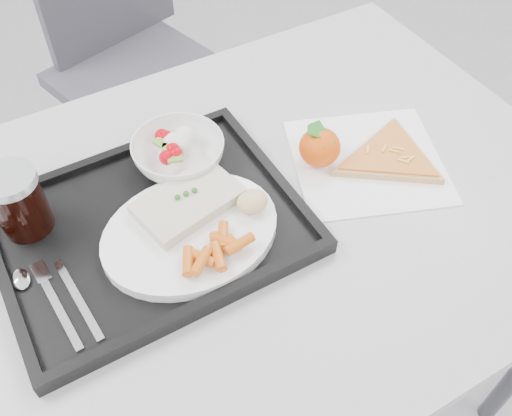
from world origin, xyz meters
name	(u,v)px	position (x,y,z in m)	size (l,w,h in m)	color
table	(224,244)	(0.00, 0.30, 0.68)	(1.20, 0.80, 0.75)	silver
chair	(128,38)	(0.14, 1.17, 0.54)	(0.52, 0.52, 0.93)	#37363E
tray	(150,228)	(-0.11, 0.33, 0.76)	(0.45, 0.35, 0.03)	black
dinner_plate	(190,233)	(-0.06, 0.28, 0.77)	(0.27, 0.27, 0.02)	white
fish_fillet	(188,201)	(-0.04, 0.33, 0.79)	(0.17, 0.12, 0.03)	beige
bread_roll	(252,202)	(0.04, 0.27, 0.80)	(0.06, 0.06, 0.03)	#DDC883
salad_bowl	(179,153)	(-0.01, 0.43, 0.79)	(0.15, 0.15, 0.05)	white
cola_glass	(18,201)	(-0.27, 0.42, 0.82)	(0.08, 0.08, 0.11)	black
cutlery	(50,292)	(-0.27, 0.29, 0.77)	(0.09, 0.17, 0.01)	silver
napkin	(367,161)	(0.27, 0.29, 0.75)	(0.32, 0.31, 0.00)	white
tangerine	(320,147)	(0.20, 0.33, 0.79)	(0.09, 0.09, 0.07)	orange
pizza_slice	(390,157)	(0.31, 0.27, 0.76)	(0.26, 0.26, 0.02)	tan
carrot_pile	(215,250)	(-0.05, 0.22, 0.79)	(0.12, 0.08, 0.02)	#CA5A14
salad_contents	(175,143)	(-0.01, 0.44, 0.80)	(0.08, 0.09, 0.03)	#B3010B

